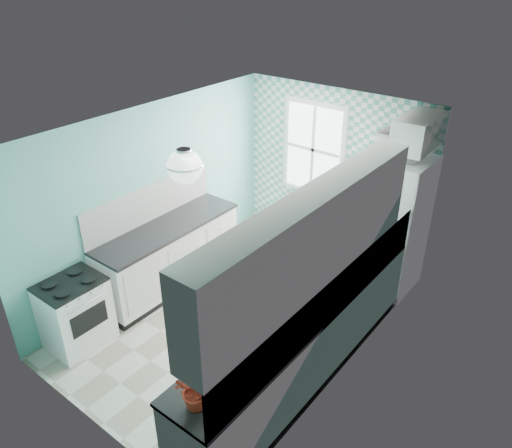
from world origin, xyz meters
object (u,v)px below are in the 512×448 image
Objects in this scene: fruit_bowl at (233,372)px; potted_plant at (197,391)px; ceiling_light at (185,166)px; fridge at (390,223)px; sink at (355,264)px; stove at (75,312)px; microwave at (402,145)px.

potted_plant is at bearing -90.00° from fruit_bowl.
ceiling_light is 1.33× the size of fruit_bowl.
fridge reaches higher than sink.
sink is 1.55× the size of potted_plant.
potted_plant is (-0.00, -2.64, 0.18)m from sink.
stove is 3.21× the size of fruit_bowl.
stove is (-2.31, -3.39, -0.50)m from fridge.
ceiling_light is 1.02× the size of potted_plant.
microwave reaches higher than fruit_bowl.
potted_plant is at bearing 95.24° from microwave.
fruit_bowl is (2.40, 0.02, 0.53)m from stove.
sink is (2.40, 2.23, 0.48)m from stove.
fridge is 4.13m from stove.
sink is at bearing 98.51° from microwave.
fridge is at bearing 97.31° from sink.
stove is 2.47× the size of potted_plant.
microwave is at bearing 67.00° from ceiling_light.
fridge reaches higher than stove.
ceiling_light is at bearing 147.95° from fruit_bowl.
stove is 2.52m from potted_plant.
sink is at bearing 40.85° from stove.
fridge is 7.15× the size of fruit_bowl.
ceiling_light is 0.41× the size of stove.
microwave is at bearing 91.36° from potted_plant.
microwave is at bearing 91.53° from fruit_bowl.
potted_plant is (0.09, -3.80, 0.17)m from fridge.
microwave reaches higher than potted_plant.
stove is at bearing -121.06° from fridge.
potted_plant reaches higher than fruit_bowl.
microwave is (0.00, 0.00, 1.09)m from fridge.
stove is at bearing -134.43° from sink.
potted_plant is (0.00, -0.43, 0.14)m from fruit_bowl.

